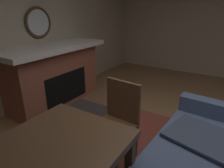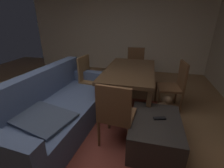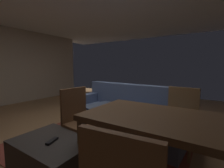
% 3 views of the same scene
% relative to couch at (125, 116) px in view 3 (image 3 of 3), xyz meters
% --- Properties ---
extents(floor, '(9.11, 9.11, 0.00)m').
position_rel_couch_xyz_m(floor, '(-0.46, -0.35, -0.30)').
color(floor, olive).
extents(wall_left, '(0.12, 5.92, 2.51)m').
position_rel_couch_xyz_m(wall_left, '(-4.25, -0.35, 0.95)').
color(wall_left, '#B7A893').
rests_on(wall_left, ground).
extents(area_rug, '(2.60, 2.00, 0.01)m').
position_rel_couch_xyz_m(area_rug, '(-0.11, -0.79, -0.30)').
color(area_rug, brown).
rests_on(area_rug, ground).
extents(couch, '(2.29, 1.15, 0.88)m').
position_rel_couch_xyz_m(couch, '(0.00, 0.00, 0.00)').
color(couch, '#4C5B7F').
rests_on(couch, ground).
extents(ottoman_coffee_table, '(0.89, 0.65, 0.41)m').
position_rel_couch_xyz_m(ottoman_coffee_table, '(-0.11, -1.51, -0.10)').
color(ottoman_coffee_table, '#2D2826').
rests_on(ottoman_coffee_table, ground).
extents(tv_remote, '(0.09, 0.17, 0.02)m').
position_rel_couch_xyz_m(tv_remote, '(-0.08, -1.56, 0.12)').
color(tv_remote, black).
rests_on(tv_remote, ottoman_coffee_table).
extents(dining_table, '(1.64, 0.92, 0.74)m').
position_rel_couch_xyz_m(dining_table, '(0.99, -1.01, 0.36)').
color(dining_table, '#513823').
rests_on(dining_table, ground).
extents(dining_chair_west, '(0.48, 0.48, 0.93)m').
position_rel_couch_xyz_m(dining_chair_west, '(-0.22, -1.00, 0.22)').
color(dining_chair_west, brown).
rests_on(dining_chair_west, ground).
extents(dining_chair_north, '(0.48, 0.48, 0.93)m').
position_rel_couch_xyz_m(dining_chair_north, '(1.00, -0.15, 0.22)').
color(dining_chair_north, brown).
rests_on(dining_chair_north, ground).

